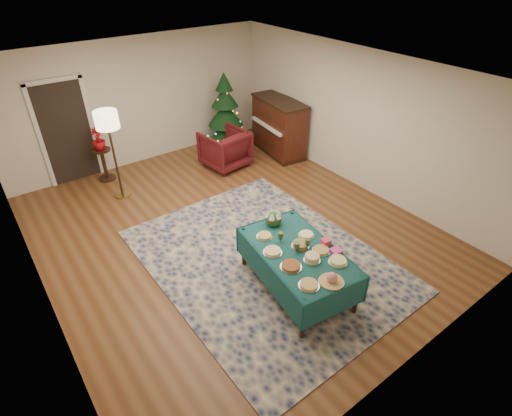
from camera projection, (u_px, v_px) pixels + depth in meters
room_shell at (228, 161)px, 6.31m from camera, size 7.00×7.00×7.00m
doorway at (66, 131)px, 7.99m from camera, size 1.08×0.04×2.16m
rug at (264, 260)px, 6.38m from camera, size 3.23×4.23×0.02m
buffet_table at (297, 258)px, 5.58m from camera, size 1.27×1.90×0.69m
platter_0 at (309, 285)px, 4.93m from camera, size 0.27×0.27×0.04m
platter_1 at (332, 279)px, 4.96m from camera, size 0.32×0.32×0.15m
platter_2 at (338, 261)px, 5.29m from camera, size 0.26×0.26×0.06m
platter_3 at (291, 266)px, 5.21m from camera, size 0.29×0.29×0.05m
platter_4 at (312, 258)px, 5.31m from camera, size 0.23×0.23×0.09m
platter_5 at (321, 250)px, 5.49m from camera, size 0.25×0.25×0.04m
platter_6 at (273, 251)px, 5.46m from camera, size 0.27×0.27×0.05m
platter_7 at (300, 245)px, 5.57m from camera, size 0.25×0.25×0.07m
platter_8 at (306, 235)px, 5.78m from camera, size 0.23×0.23×0.04m
platter_9 at (264, 236)px, 5.76m from camera, size 0.23×0.23×0.04m
goblet_0 at (281, 237)px, 5.62m from camera, size 0.07×0.07×0.16m
goblet_1 at (308, 244)px, 5.50m from camera, size 0.07×0.07×0.16m
goblet_2 at (297, 247)px, 5.43m from camera, size 0.07×0.07×0.16m
napkin_stack at (336, 251)px, 5.47m from camera, size 0.16×0.16×0.04m
gift_box at (326, 242)px, 5.59m from camera, size 0.12×0.12×0.09m
centerpiece at (273, 218)px, 5.95m from camera, size 0.25×0.25×0.29m
armchair at (225, 147)px, 8.84m from camera, size 0.98×0.93×0.92m
floor_lamp at (108, 125)px, 7.18m from camera, size 0.43×0.43×1.76m
side_table at (104, 165)px, 8.40m from camera, size 0.39×0.39×0.69m
potted_plant at (99, 144)px, 8.13m from camera, size 0.26×0.47×0.26m
christmas_tree at (225, 115)px, 9.44m from camera, size 1.18×1.18×1.84m
piano at (279, 127)px, 9.34m from camera, size 0.86×1.56×1.29m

